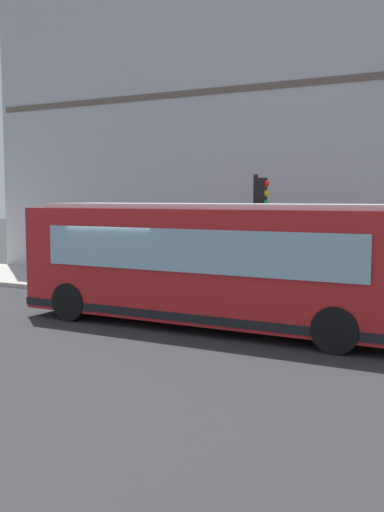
# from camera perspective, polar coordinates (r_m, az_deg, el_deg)

# --- Properties ---
(ground) EXTENTS (120.00, 120.00, 0.00)m
(ground) POSITION_cam_1_polar(r_m,az_deg,el_deg) (16.04, -5.60, -5.98)
(ground) COLOR #2D2D30
(sidewalk_curb) EXTENTS (4.47, 40.00, 0.15)m
(sidewalk_curb) POSITION_cam_1_polar(r_m,az_deg,el_deg) (20.17, 1.98, -3.35)
(sidewalk_curb) COLOR #B2ADA3
(sidewalk_curb) RESTS_ON ground
(building_corner) EXTENTS (9.86, 23.25, 12.96)m
(building_corner) POSITION_cam_1_polar(r_m,az_deg,el_deg) (26.73, 8.86, 12.54)
(building_corner) COLOR #A8A8AD
(building_corner) RESTS_ON ground
(city_bus_nearside) EXTENTS (2.68, 10.07, 3.07)m
(city_bus_nearside) POSITION_cam_1_polar(r_m,az_deg,el_deg) (14.78, 1.97, -0.84)
(city_bus_nearside) COLOR red
(city_bus_nearside) RESTS_ON ground
(traffic_light_near_corner) EXTENTS (0.32, 0.49, 3.74)m
(traffic_light_near_corner) POSITION_cam_1_polar(r_m,az_deg,el_deg) (17.59, 6.47, 4.09)
(traffic_light_near_corner) COLOR black
(traffic_light_near_corner) RESTS_ON sidewalk_curb
(pedestrian_near_building_entrance) EXTENTS (0.32, 0.32, 1.80)m
(pedestrian_near_building_entrance) POSITION_cam_1_polar(r_m,az_deg,el_deg) (25.28, -11.06, 0.92)
(pedestrian_near_building_entrance) COLOR gold
(pedestrian_near_building_entrance) RESTS_ON sidewalk_curb
(pedestrian_by_light_pole) EXTENTS (0.32, 0.32, 1.59)m
(pedestrian_by_light_pole) POSITION_cam_1_polar(r_m,az_deg,el_deg) (20.52, 6.26, -0.46)
(pedestrian_by_light_pole) COLOR #8C3F8C
(pedestrian_by_light_pole) RESTS_ON sidewalk_curb
(pedestrian_walking_along_curb) EXTENTS (0.32, 0.32, 1.77)m
(pedestrian_walking_along_curb) POSITION_cam_1_polar(r_m,az_deg,el_deg) (19.59, 6.91, -0.40)
(pedestrian_walking_along_curb) COLOR #B23338
(pedestrian_walking_along_curb) RESTS_ON sidewalk_curb
(newspaper_vending_box) EXTENTS (0.44, 0.43, 0.90)m
(newspaper_vending_box) POSITION_cam_1_polar(r_m,az_deg,el_deg) (21.42, 3.82, -1.41)
(newspaper_vending_box) COLOR #197233
(newspaper_vending_box) RESTS_ON sidewalk_curb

